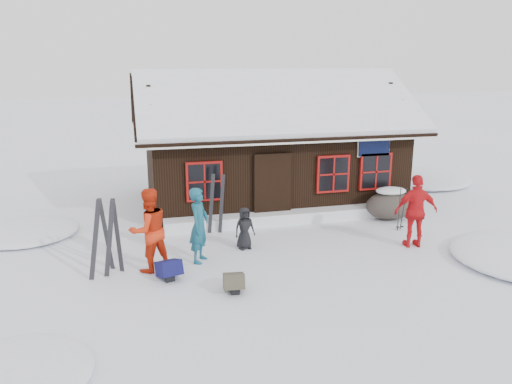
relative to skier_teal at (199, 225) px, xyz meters
The scene contains 15 objects.
ground 1.85m from the skier_teal, ahead, with size 120.00×120.00×0.00m, color white.
mountain_hut 5.98m from the skier_teal, 58.37° to the left, with size 8.90×6.09×4.42m.
snow_drift 3.96m from the skier_teal, 36.78° to the left, with size 7.60×0.60×0.35m, color white.
snow_mounds 3.91m from the skier_teal, 30.73° to the left, with size 20.60×13.20×0.48m.
skier_teal is the anchor object (origin of this frame).
skier_orange_left 1.19m from the skier_teal, 168.12° to the right, with size 0.93×0.73×1.92m, color red.
skier_orange_right 5.49m from the skier_teal, ahead, with size 1.11×0.46×1.89m, color red.
skier_crouched 1.39m from the skier_teal, 24.48° to the left, with size 0.53×0.35×1.09m, color black.
boulder 6.36m from the skier_teal, 17.54° to the left, with size 1.50×1.13×0.87m.
ski_pair_left 2.21m from the skier_teal, 168.94° to the right, with size 0.68×0.21×1.83m.
ski_pair_mid 1.98m from the skier_teal, behind, with size 0.49×0.29×1.74m.
ski_pair_right 2.06m from the skier_teal, 68.81° to the left, with size 0.50×0.22×1.73m.
ski_poles 5.91m from the skier_teal, ahead, with size 0.22×0.11×1.25m.
backpack_blue 1.36m from the skier_teal, 134.17° to the right, with size 0.46×0.60×0.33m, color #101146.
backpack_olive 1.99m from the skier_teal, 75.99° to the right, with size 0.42×0.56×0.31m, color #433F30.
Camera 1 is at (-3.07, -11.18, 4.61)m, focal length 35.00 mm.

